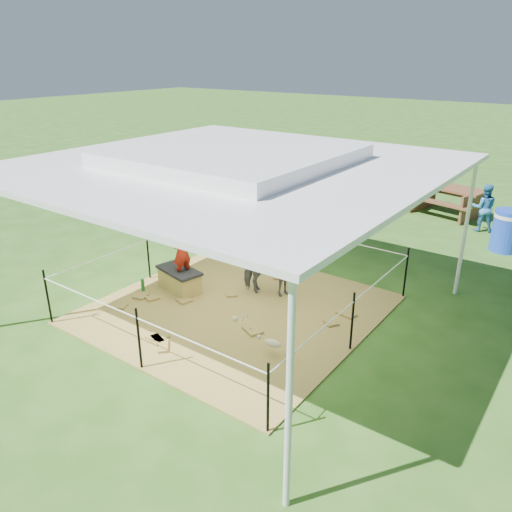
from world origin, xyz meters
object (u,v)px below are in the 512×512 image
Objects in this scene: pony at (269,274)px; trash_barrel at (506,231)px; woman at (181,247)px; distant_person at (484,208)px; picnic_table_near at (447,200)px; straw_bale at (180,281)px; green_bottle at (143,285)px; foal at (273,342)px.

pony is 1.08× the size of trash_barrel.
distant_person is (3.72, 7.20, -0.33)m from woman.
picnic_table_near is (1.13, 7.29, -0.07)m from pony.
trash_barrel is at bearing -51.66° from pony.
straw_bale is 0.90× the size of trash_barrel.
pony is at bearing 31.62° from green_bottle.
green_bottle is at bearing 40.40° from distant_person.
picnic_table_near is (2.65, 8.12, 0.18)m from straw_bale.
foal is 0.85× the size of trash_barrel.
straw_bale is 1.76m from pony.
woman is 1.07× the size of trash_barrel.
pony is at bearing 120.96° from foal.
distant_person is (1.16, -0.92, 0.21)m from picnic_table_near.
pony is at bearing 132.66° from woman.
trash_barrel is 0.50× the size of picnic_table_near.
foal is (2.73, -0.80, 0.04)m from straw_bale.
green_bottle is 2.46m from pony.
green_bottle is 3.30m from foal.
pony is (1.53, 0.83, 0.25)m from straw_bale.
trash_barrel is (1.88, 6.83, 0.23)m from foal.
green_bottle is at bearing -128.54° from trash_barrel.
woman is at bearing 0.00° from straw_bale.
woman is at bearing 157.75° from foal.
picnic_table_near is at bearing -29.79° from pony.
woman is 8.11m from distant_person.
pony is 1.27× the size of foal.
green_bottle is at bearing -98.09° from picnic_table_near.
distant_person is (1.09, 8.01, 0.36)m from foal.
foal is (2.63, -0.80, -0.68)m from woman.
straw_bale is 2.84m from foal.
straw_bale is at bearing -95.69° from picnic_table_near.
picnic_table_near is at bearing 132.93° from trash_barrel.
woman reaches higher than distant_person.
pony is at bearing -86.36° from picnic_table_near.
foal reaches higher than green_bottle.
straw_bale is 8.55m from picnic_table_near.
woman is at bearing -126.80° from trash_barrel.
pony is 2.04m from foal.
foal is at bearing -105.40° from trash_barrel.
pony reaches higher than picnic_table_near.
woman is 0.99× the size of pony.
green_bottle is at bearing 168.61° from foal.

